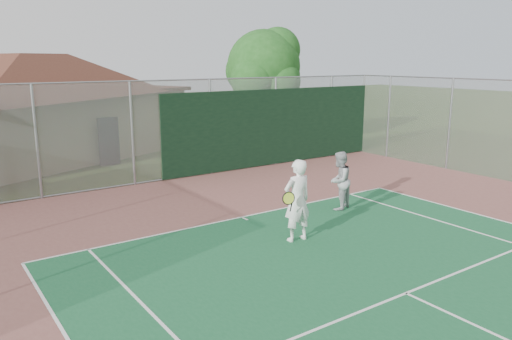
{
  "coord_description": "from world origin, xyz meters",
  "views": [
    {
      "loc": [
        -7.05,
        1.08,
        4.19
      ],
      "look_at": [
        -0.21,
        10.89,
        1.53
      ],
      "focal_mm": 35.0,
      "sensor_mm": 36.0,
      "label": 1
    }
  ],
  "objects": [
    {
      "name": "player_white_front",
      "position": [
        0.1,
        9.67,
        0.97
      ],
      "size": [
        1.03,
        0.64,
        1.94
      ],
      "rotation": [
        0.0,
        0.0,
        3.08
      ],
      "color": "white",
      "rests_on": "ground"
    },
    {
      "name": "clubhouse",
      "position": [
        -2.43,
        24.45,
        2.67
      ],
      "size": [
        14.39,
        12.23,
        5.26
      ],
      "rotation": [
        0.0,
        0.0,
        0.4
      ],
      "color": "tan",
      "rests_on": "ground"
    },
    {
      "name": "player_grey_back",
      "position": [
        2.7,
        10.95,
        0.83
      ],
      "size": [
        0.98,
        0.88,
        1.66
      ],
      "rotation": [
        0.0,
        0.0,
        3.52
      ],
      "color": "#A9ABAE",
      "rests_on": "ground"
    },
    {
      "name": "side_fence_right",
      "position": [
        10.0,
        12.5,
        1.75
      ],
      "size": [
        0.08,
        9.0,
        3.5
      ],
      "color": "gray",
      "rests_on": "ground"
    },
    {
      "name": "tree",
      "position": [
        7.01,
        20.48,
        3.74
      ],
      "size": [
        4.08,
        3.86,
        5.69
      ],
      "color": "#3D2816",
      "rests_on": "ground"
    },
    {
      "name": "back_fence",
      "position": [
        2.11,
        16.98,
        1.67
      ],
      "size": [
        20.08,
        0.11,
        3.53
      ],
      "color": "gray",
      "rests_on": "ground"
    }
  ]
}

